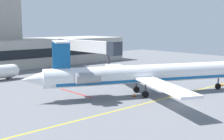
{
  "coord_description": "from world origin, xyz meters",
  "views": [
    {
      "loc": [
        -29.81,
        -22.13,
        9.84
      ],
      "look_at": [
        0.83,
        12.01,
        3.0
      ],
      "focal_mm": 49.36,
      "sensor_mm": 36.0,
      "label": 1
    }
  ],
  "objects_px": {
    "regional_jet": "(147,74)",
    "fuel_tank": "(2,72)",
    "baggage_tug": "(165,71)",
    "pushback_tractor": "(105,74)"
  },
  "relations": [
    {
      "from": "fuel_tank",
      "to": "baggage_tug",
      "type": "bearing_deg",
      "value": -31.7
    },
    {
      "from": "regional_jet",
      "to": "baggage_tug",
      "type": "relative_size",
      "value": 7.83
    },
    {
      "from": "pushback_tractor",
      "to": "fuel_tank",
      "type": "xyz_separation_m",
      "value": [
        -13.53,
        12.28,
        0.49
      ]
    },
    {
      "from": "regional_jet",
      "to": "baggage_tug",
      "type": "bearing_deg",
      "value": 30.14
    },
    {
      "from": "regional_jet",
      "to": "fuel_tank",
      "type": "height_order",
      "value": "regional_jet"
    },
    {
      "from": "baggage_tug",
      "to": "regional_jet",
      "type": "bearing_deg",
      "value": -149.86
    },
    {
      "from": "regional_jet",
      "to": "fuel_tank",
      "type": "relative_size",
      "value": 5.12
    },
    {
      "from": "pushback_tractor",
      "to": "fuel_tank",
      "type": "relative_size",
      "value": 0.5
    },
    {
      "from": "regional_jet",
      "to": "baggage_tug",
      "type": "height_order",
      "value": "regional_jet"
    },
    {
      "from": "baggage_tug",
      "to": "fuel_tank",
      "type": "distance_m",
      "value": 30.45
    }
  ]
}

